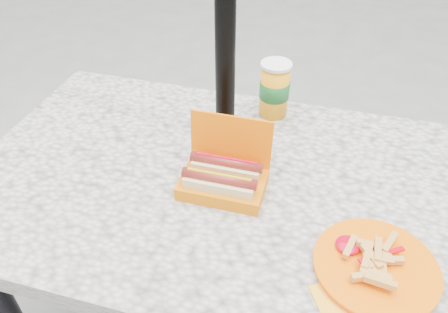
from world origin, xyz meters
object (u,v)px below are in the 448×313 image
(umbrella_pole, at_px, (225,15))
(fries_plate, at_px, (375,269))
(soda_cup, at_px, (274,89))
(hotdog_box, at_px, (224,177))

(umbrella_pole, xyz_separation_m, fries_plate, (0.40, -0.35, -0.34))
(umbrella_pole, bearing_deg, soda_cup, 57.24)
(umbrella_pole, distance_m, fries_plate, 0.63)
(hotdog_box, relative_size, soda_cup, 1.21)
(hotdog_box, relative_size, fries_plate, 0.54)
(umbrella_pole, distance_m, hotdog_box, 0.37)
(fries_plate, height_order, soda_cup, soda_cup)
(hotdog_box, bearing_deg, umbrella_pole, 104.33)
(fries_plate, xyz_separation_m, soda_cup, (-0.30, 0.51, 0.07))
(umbrella_pole, relative_size, soda_cup, 13.27)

